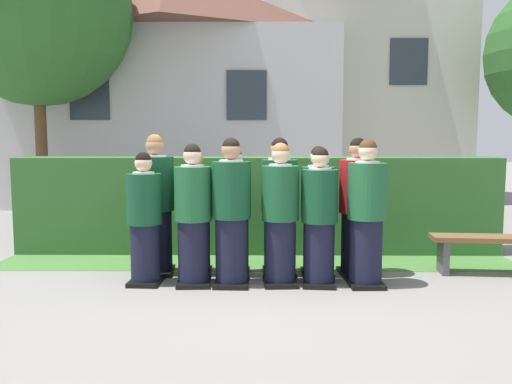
% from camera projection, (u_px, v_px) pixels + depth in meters
% --- Properties ---
extents(ground_plane, '(60.00, 60.00, 0.00)m').
position_uv_depth(ground_plane, '(256.00, 284.00, 6.08)').
color(ground_plane, gray).
extents(student_front_row_0, '(0.40, 0.46, 1.52)m').
position_uv_depth(student_front_row_0, '(145.00, 222.00, 6.05)').
color(student_front_row_0, black).
rests_on(student_front_row_0, ground).
extents(student_front_row_1, '(0.42, 0.48, 1.62)m').
position_uv_depth(student_front_row_1, '(193.00, 218.00, 6.01)').
color(student_front_row_1, black).
rests_on(student_front_row_1, ground).
extents(student_front_row_2, '(0.44, 0.50, 1.69)m').
position_uv_depth(student_front_row_2, '(231.00, 216.00, 5.99)').
color(student_front_row_2, black).
rests_on(student_front_row_2, ground).
extents(student_front_row_3, '(0.42, 0.52, 1.63)m').
position_uv_depth(student_front_row_3, '(280.00, 218.00, 6.02)').
color(student_front_row_3, black).
rests_on(student_front_row_3, ground).
extents(student_front_row_4, '(0.41, 0.48, 1.58)m').
position_uv_depth(student_front_row_4, '(320.00, 220.00, 5.99)').
color(student_front_row_4, black).
rests_on(student_front_row_4, ground).
extents(student_front_row_5, '(0.44, 0.49, 1.67)m').
position_uv_depth(student_front_row_5, '(367.00, 217.00, 5.97)').
color(student_front_row_5, black).
rests_on(student_front_row_5, ground).
extents(student_rear_row_0, '(0.45, 0.52, 1.73)m').
position_uv_depth(student_rear_row_0, '(156.00, 208.00, 6.50)').
color(student_rear_row_0, black).
rests_on(student_rear_row_0, ground).
extents(student_rear_row_1, '(0.41, 0.46, 1.58)m').
position_uv_depth(student_rear_row_1, '(196.00, 214.00, 6.48)').
color(student_rear_row_1, black).
rests_on(student_rear_row_1, ground).
extents(student_rear_row_2, '(0.41, 0.46, 1.58)m').
position_uv_depth(student_rear_row_2, '(234.00, 215.00, 6.44)').
color(student_rear_row_2, black).
rests_on(student_rear_row_2, ground).
extents(student_rear_row_3, '(0.44, 0.54, 1.69)m').
position_uv_depth(student_rear_row_3, '(279.00, 210.00, 6.47)').
color(student_rear_row_3, black).
rests_on(student_rear_row_3, ground).
extents(student_rear_row_4, '(0.41, 0.51, 1.59)m').
position_uv_depth(student_rear_row_4, '(318.00, 214.00, 6.42)').
color(student_rear_row_4, black).
rests_on(student_rear_row_4, ground).
extents(student_in_red_blazer, '(0.44, 0.54, 1.69)m').
position_uv_depth(student_in_red_blazer, '(357.00, 210.00, 6.43)').
color(student_in_red_blazer, black).
rests_on(student_in_red_blazer, ground).
extents(hedge, '(7.00, 0.70, 1.40)m').
position_uv_depth(hedge, '(257.00, 204.00, 7.83)').
color(hedge, '#33662D').
rests_on(hedge, ground).
extents(school_building_main, '(6.62, 4.49, 7.49)m').
position_uv_depth(school_building_main, '(338.00, 60.00, 14.70)').
color(school_building_main, beige).
rests_on(school_building_main, ground).
extents(school_building_annex, '(8.33, 4.14, 6.59)m').
position_uv_depth(school_building_annex, '(181.00, 71.00, 13.70)').
color(school_building_annex, silver).
rests_on(school_building_annex, ground).
extents(oak_tree_left, '(3.92, 3.92, 6.25)m').
position_uv_depth(oak_tree_left, '(36.00, 10.00, 10.79)').
color(oak_tree_left, brown).
rests_on(oak_tree_left, ground).
extents(wooden_bench, '(1.43, 0.48, 0.48)m').
position_uv_depth(wooden_bench, '(489.00, 246.00, 6.50)').
color(wooden_bench, brown).
rests_on(wooden_bench, ground).
extents(lawn_strip, '(7.00, 0.90, 0.01)m').
position_uv_depth(lawn_strip, '(257.00, 263.00, 7.11)').
color(lawn_strip, '#477A38').
rests_on(lawn_strip, ground).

